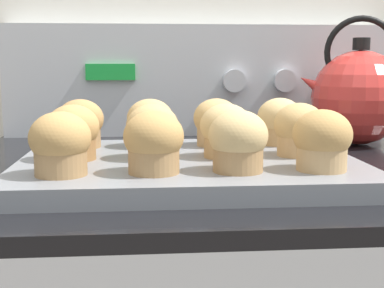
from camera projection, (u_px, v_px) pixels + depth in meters
name	position (u px, v px, depth m)	size (l,w,h in m)	color
control_panel	(198.00, 80.00, 1.02)	(0.72, 0.07, 0.21)	#B7BABF
muffin_pan	(188.00, 166.00, 0.66)	(0.41, 0.32, 0.02)	slate
muffin_r0_c0	(60.00, 144.00, 0.55)	(0.06, 0.06, 0.07)	#A37A4C
muffin_r0_c1	(154.00, 143.00, 0.56)	(0.06, 0.06, 0.07)	#A37A4C
muffin_r0_c2	(236.00, 142.00, 0.57)	(0.06, 0.06, 0.07)	#A37A4C
muffin_r0_c3	(322.00, 141.00, 0.57)	(0.06, 0.06, 0.07)	tan
muffin_r1_c0	(73.00, 133.00, 0.64)	(0.06, 0.06, 0.07)	olive
muffin_r1_c1	(152.00, 132.00, 0.65)	(0.06, 0.06, 0.07)	tan
muffin_r1_c2	(225.00, 131.00, 0.65)	(0.06, 0.06, 0.07)	tan
muffin_r1_c3	(299.00, 130.00, 0.66)	(0.06, 0.06, 0.07)	tan
muffin_r2_c0	(80.00, 124.00, 0.73)	(0.06, 0.06, 0.07)	#A37A4C
muffin_r2_c1	(150.00, 123.00, 0.74)	(0.06, 0.06, 0.07)	olive
muffin_r2_c2	(217.00, 123.00, 0.74)	(0.06, 0.06, 0.07)	tan
muffin_r2_c3	(280.00, 122.00, 0.75)	(0.06, 0.06, 0.07)	tan
tea_kettle	(358.00, 96.00, 0.90)	(0.19, 0.16, 0.21)	red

